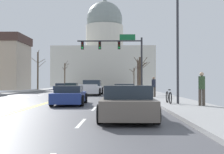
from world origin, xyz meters
TOP-DOWN VIEW (x-y plane):
  - ground at (0.00, -0.00)m, footprint 20.00×180.00m
  - signal_gantry at (4.82, 16.40)m, footprint 7.91×0.41m
  - street_lamp_right at (7.91, -1.50)m, footprint 2.25×0.24m
  - capitol_building at (0.00, 81.97)m, footprint 33.08×22.06m
  - pickup_truck_near_00 at (1.86, 13.00)m, footprint 2.39×5.66m
  - sedan_near_01 at (5.25, 5.65)m, footprint 2.03×4.40m
  - sedan_near_02 at (1.77, -0.58)m, footprint 2.08×4.52m
  - sedan_near_03 at (5.09, -7.32)m, footprint 2.09×4.70m
  - sedan_oncoming_00 at (-1.87, 22.18)m, footprint 2.11×4.68m
  - sedan_oncoming_01 at (-5.26, 31.71)m, footprint 2.04×4.27m
  - bare_tree_00 at (8.10, 29.93)m, footprint 0.93×2.98m
  - bare_tree_01 at (-8.69, 53.79)m, footprint 1.55×1.91m
  - bare_tree_02 at (8.04, 24.49)m, footprint 2.31×1.98m
  - bare_tree_03 at (-8.93, 30.34)m, footprint 2.56×1.83m
  - bare_tree_04 at (8.57, 50.81)m, footprint 2.10×1.87m
  - pedestrian_00 at (7.75, 6.07)m, footprint 0.35×0.34m
  - pedestrian_01 at (9.16, -2.93)m, footprint 0.35×0.34m
  - bicycle_parked at (7.73, -1.18)m, footprint 0.12×1.77m

SIDE VIEW (x-z plane):
  - ground at x=0.00m, z-range -0.08..0.12m
  - bicycle_parked at x=7.73m, z-range 0.06..0.91m
  - sedan_near_02 at x=1.77m, z-range -0.03..1.13m
  - sedan_oncoming_01 at x=-5.26m, z-range -0.03..1.17m
  - sedan_near_03 at x=5.09m, z-range -0.04..1.21m
  - sedan_near_01 at x=5.25m, z-range -0.03..1.20m
  - sedan_oncoming_00 at x=-1.87m, z-range -0.05..1.24m
  - pickup_truck_near_00 at x=1.86m, z-range -0.09..1.52m
  - pedestrian_00 at x=7.75m, z-range 0.23..1.93m
  - pedestrian_01 at x=9.16m, z-range 0.24..2.01m
  - bare_tree_00 at x=8.10m, z-range 0.21..5.36m
  - bare_tree_04 at x=8.57m, z-range 0.24..5.35m
  - bare_tree_02 at x=8.04m, z-range 0.34..5.39m
  - bare_tree_01 at x=-8.69m, z-range 0.08..6.68m
  - bare_tree_03 at x=-8.93m, z-range 0.13..6.96m
  - street_lamp_right at x=7.91m, z-range 0.86..8.83m
  - signal_gantry at x=4.82m, z-range 1.70..8.74m
  - capitol_building at x=0.00m, z-range -5.79..26.35m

